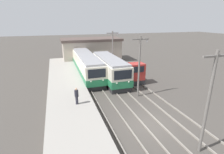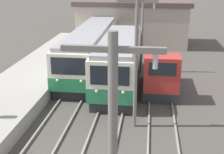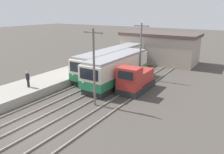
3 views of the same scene
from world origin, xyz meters
TOP-DOWN VIEW (x-y plane):
  - ground_plane at (0.00, 0.00)m, footprint 200.00×200.00m
  - track_left at (-2.60, 0.00)m, footprint 1.54×60.00m
  - track_center at (0.20, 0.00)m, footprint 1.54×60.00m
  - track_right at (3.20, 0.00)m, footprint 1.54×60.00m
  - commuter_train_left at (-2.60, 15.75)m, footprint 2.84×14.80m
  - commuter_train_center at (0.20, 12.29)m, footprint 2.84×11.07m
  - shunting_locomotive at (3.20, 11.14)m, footprint 2.40×5.27m
  - catenary_mast_mid at (1.71, 5.72)m, footprint 2.00×0.20m
  - catenary_mast_far at (1.71, 15.41)m, footprint 2.00×0.20m
  - person_on_platform at (-5.64, 4.12)m, footprint 0.38×0.38m
  - station_building at (0.29, 26.00)m, footprint 12.60×6.30m

SIDE VIEW (x-z plane):
  - ground_plane at x=0.00m, z-range 0.00..0.00m
  - track_left at x=-2.60m, z-range 0.00..0.14m
  - track_center at x=0.20m, z-range 0.00..0.14m
  - track_right at x=3.20m, z-range 0.00..0.14m
  - shunting_locomotive at x=3.20m, z-range -0.29..2.71m
  - commuter_train_left at x=-2.60m, z-range -0.12..3.37m
  - commuter_train_center at x=0.20m, z-range -0.12..3.41m
  - person_on_platform at x=-5.64m, z-range 0.95..2.61m
  - station_building at x=0.29m, z-range 0.02..4.98m
  - catenary_mast_mid at x=1.71m, z-range 0.32..7.38m
  - catenary_mast_far at x=1.71m, z-range 0.32..7.38m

